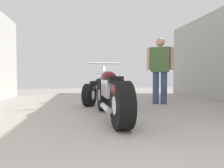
# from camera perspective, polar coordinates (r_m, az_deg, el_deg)

# --- Properties ---
(ground_plane) EXTENTS (16.08, 16.08, 0.00)m
(ground_plane) POSITION_cam_1_polar(r_m,az_deg,el_deg) (4.17, 1.73, -7.83)
(ground_plane) COLOR #A8A399
(motorcycle_maroon_cruiser) EXTENTS (0.65, 2.20, 1.02)m
(motorcycle_maroon_cruiser) POSITION_cam_1_polar(r_m,az_deg,el_deg) (3.35, -0.19, -2.91)
(motorcycle_maroon_cruiser) COLOR black
(motorcycle_maroon_cruiser) RESTS_ON ground_plane
(motorcycle_black_naked) EXTENTS (0.93, 1.73, 0.85)m
(motorcycle_black_naked) POSITION_cam_1_polar(r_m,az_deg,el_deg) (5.31, -4.38, -1.84)
(motorcycle_black_naked) COLOR black
(motorcycle_black_naked) RESTS_ON ground_plane
(mechanic_in_blue) EXTENTS (0.68, 0.42, 1.75)m
(mechanic_in_blue) POSITION_cam_1_polar(r_m,az_deg,el_deg) (5.31, 13.96, 5.01)
(mechanic_in_blue) COLOR #384766
(mechanic_in_blue) RESTS_ON ground_plane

